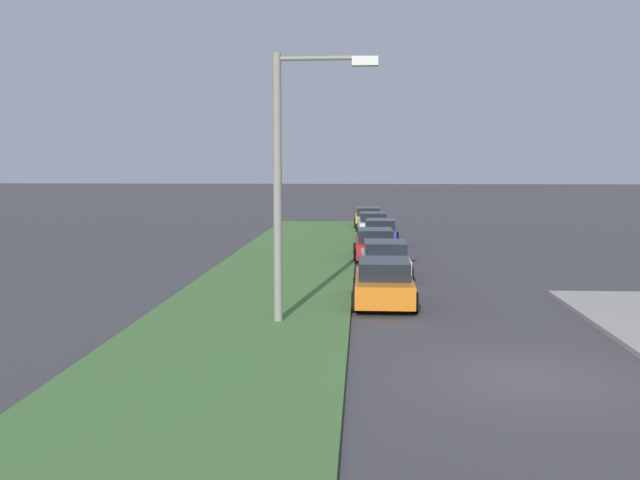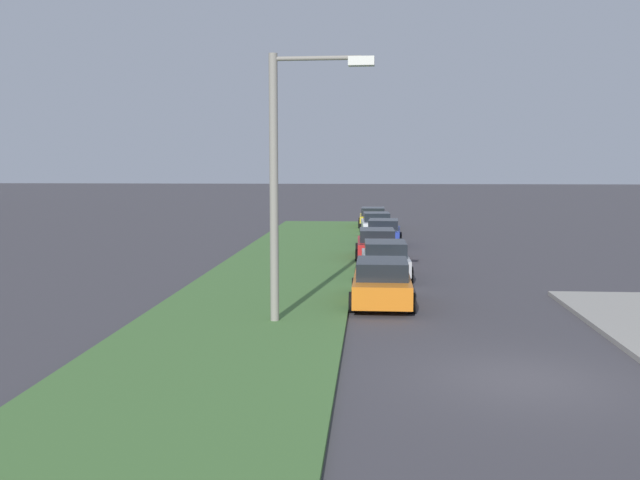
% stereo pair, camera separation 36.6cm
% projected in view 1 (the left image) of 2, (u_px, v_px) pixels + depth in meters
% --- Properties ---
extents(ground, '(300.00, 300.00, 0.00)m').
position_uv_depth(ground, '(530.00, 379.00, 15.01)').
color(ground, '#423F44').
extents(grass_median, '(60.00, 6.00, 0.12)m').
position_uv_depth(grass_median, '(268.00, 290.00, 25.34)').
color(grass_median, '#477238').
rests_on(grass_median, ground).
extents(parked_car_orange, '(4.31, 2.04, 1.47)m').
position_uv_depth(parked_car_orange, '(384.00, 283.00, 22.93)').
color(parked_car_orange, orange).
rests_on(parked_car_orange, ground).
extents(parked_car_silver, '(4.34, 2.10, 1.47)m').
position_uv_depth(parked_car_silver, '(385.00, 260.00, 28.40)').
color(parked_car_silver, '#B2B5BA').
rests_on(parked_car_silver, ground).
extents(parked_car_red, '(4.34, 2.09, 1.47)m').
position_uv_depth(parked_car_red, '(375.00, 245.00, 33.79)').
color(parked_car_red, red).
rests_on(parked_car_red, ground).
extents(parked_car_blue, '(4.38, 2.17, 1.47)m').
position_uv_depth(parked_car_blue, '(381.00, 233.00, 39.64)').
color(parked_car_blue, '#23389E').
rests_on(parked_car_blue, ground).
extents(parked_car_white, '(4.38, 2.18, 1.47)m').
position_uv_depth(parked_car_white, '(372.00, 224.00, 45.30)').
color(parked_car_white, silver).
rests_on(parked_car_white, ground).
extents(parked_car_yellow, '(4.32, 2.05, 1.47)m').
position_uv_depth(parked_car_yellow, '(368.00, 218.00, 50.51)').
color(parked_car_yellow, gold).
rests_on(parked_car_yellow, ground).
extents(streetlight, '(0.39, 2.87, 7.50)m').
position_uv_depth(streetlight, '(290.00, 168.00, 19.61)').
color(streetlight, gray).
rests_on(streetlight, ground).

